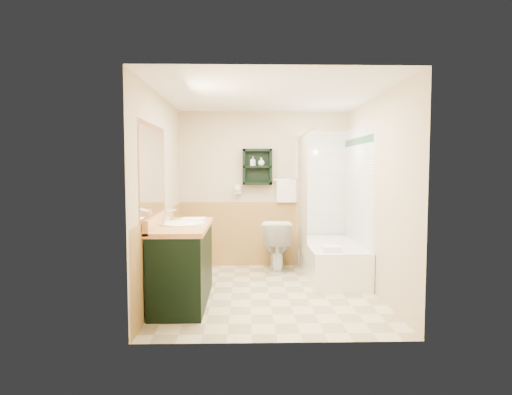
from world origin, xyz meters
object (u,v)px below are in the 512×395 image
object	(u,v)px
bathtub	(332,261)
soap_bottle_a	(253,164)
vanity	(183,263)
soap_bottle_b	(261,163)
hair_dryer	(238,190)
toilet	(276,245)
wall_shelf	(257,167)
vanity_book	(171,214)

from	to	relation	value
bathtub	soap_bottle_a	world-z (taller)	soap_bottle_a
vanity	bathtub	bearing A→B (deg)	27.79
soap_bottle_b	hair_dryer	bearing A→B (deg)	175.25
vanity	toilet	size ratio (longest dim) A/B	1.83
wall_shelf	vanity	bearing A→B (deg)	-117.24
bathtub	toilet	size ratio (longest dim) A/B	1.94
vanity_book	soap_bottle_b	world-z (taller)	soap_bottle_b
vanity	soap_bottle_b	xyz separation A→B (m)	(0.96, 1.73, 1.17)
bathtub	soap_bottle_b	size ratio (longest dim) A/B	11.79
hair_dryer	vanity	bearing A→B (deg)	-108.64
hair_dryer	bathtub	bearing A→B (deg)	-29.57
toilet	soap_bottle_b	distance (m)	1.28
soap_bottle_b	wall_shelf	bearing A→B (deg)	175.30
vanity_book	soap_bottle_b	distance (m)	2.01
toilet	soap_bottle_a	distance (m)	1.29
wall_shelf	vanity	size ratio (longest dim) A/B	0.39
vanity	vanity_book	distance (m)	0.60
wall_shelf	bathtub	size ratio (longest dim) A/B	0.37
vanity_book	soap_bottle_a	xyz separation A→B (m)	(0.99, 1.55, 0.60)
vanity_book	bathtub	bearing A→B (deg)	11.24
wall_shelf	toilet	world-z (taller)	wall_shelf
soap_bottle_b	soap_bottle_a	bearing A→B (deg)	180.00
hair_dryer	soap_bottle_a	distance (m)	0.46
bathtub	soap_bottle_a	xyz separation A→B (m)	(-1.09, 0.72, 1.35)
soap_bottle_a	soap_bottle_b	world-z (taller)	soap_bottle_b
wall_shelf	soap_bottle_a	xyz separation A→B (m)	(-0.07, -0.01, 0.05)
hair_dryer	vanity	distance (m)	2.01
vanity	bathtub	world-z (taller)	vanity
vanity	vanity_book	bearing A→B (deg)	131.43
bathtub	soap_bottle_b	distance (m)	1.83
wall_shelf	toilet	xyz separation A→B (m)	(0.28, -0.23, -1.17)
toilet	vanity_book	world-z (taller)	vanity_book
wall_shelf	soap_bottle_a	world-z (taller)	wall_shelf
toilet	soap_bottle_b	world-z (taller)	soap_bottle_b
hair_dryer	soap_bottle_b	world-z (taller)	soap_bottle_b
hair_dryer	bathtub	xyz separation A→B (m)	(1.33, -0.75, -0.96)
soap_bottle_a	hair_dryer	bearing A→B (deg)	172.68
hair_dryer	toilet	size ratio (longest dim) A/B	0.31
vanity_book	toilet	bearing A→B (deg)	34.33
wall_shelf	vanity	distance (m)	2.24
wall_shelf	soap_bottle_b	distance (m)	0.09
vanity_book	vanity	bearing A→B (deg)	-58.91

